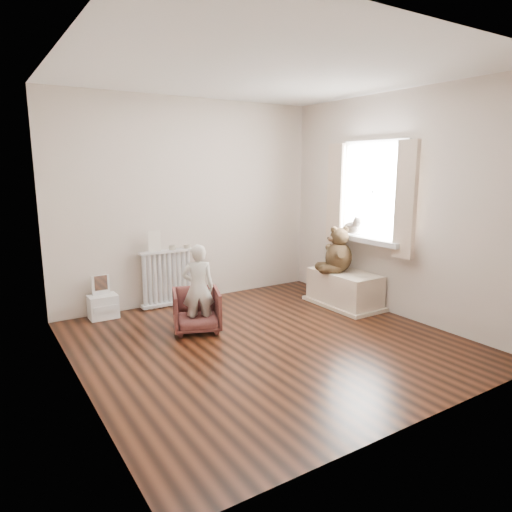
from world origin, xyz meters
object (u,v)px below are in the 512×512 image
plush_cat (352,227)px  toy_bench (344,290)px  toy_vanity (102,295)px  armchair (197,310)px  teddy_bear (339,253)px  child (198,288)px  radiator (167,276)px

plush_cat → toy_bench: bearing=-172.6°
toy_vanity → armchair: toy_vanity is taller
toy_vanity → teddy_bear: (2.69, -1.07, 0.40)m
toy_bench → armchair: bearing=174.9°
toy_vanity → child: bearing=-53.7°
toy_bench → plush_cat: plush_cat is taller
radiator → toy_bench: size_ratio=0.78×
armchair → teddy_bear: size_ratio=0.88×
radiator → teddy_bear: bearing=-30.4°
teddy_bear → toy_vanity: bearing=-177.4°
child → toy_bench: child is taller
radiator → armchair: size_ratio=1.44×
child → teddy_bear: child is taller
toy_vanity → plush_cat: (2.88, -1.09, 0.72)m
toy_vanity → plush_cat: bearing=-20.8°
toy_vanity → plush_cat: plush_cat is taller
toy_vanity → armchair: (0.75, -0.97, -0.05)m
armchair → plush_cat: plush_cat is taller
armchair → child: bearing=-70.0°
toy_bench → radiator: bearing=148.5°
armchair → toy_vanity: bearing=147.6°
armchair → child: child is taller
toy_vanity → teddy_bear: size_ratio=0.89×
plush_cat → radiator: bearing=137.2°
toy_bench → teddy_bear: size_ratio=1.62×
radiator → child: (-0.06, -1.05, 0.10)m
toy_bench → toy_vanity: bearing=157.2°
armchair → teddy_bear: (1.94, -0.10, 0.44)m
teddy_bear → plush_cat: size_ratio=2.07×
armchair → teddy_bear: 1.99m
armchair → toy_bench: bearing=14.9°
armchair → child: 0.27m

